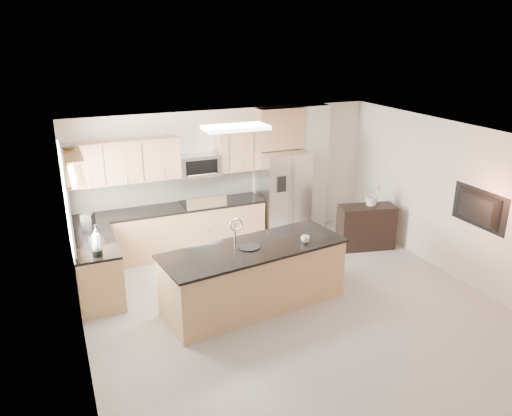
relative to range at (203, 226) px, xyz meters
name	(u,v)px	position (x,y,z in m)	size (l,w,h in m)	color
floor	(302,316)	(0.60, -2.92, -0.47)	(6.50, 6.50, 0.00)	#A7A39F
ceiling	(308,143)	(0.60, -2.92, 2.13)	(6.00, 6.50, 0.02)	white
wall_back	(226,176)	(0.60, 0.33, 0.83)	(6.00, 0.02, 2.60)	silver
wall_front	(491,375)	(0.60, -6.17, 0.83)	(6.00, 0.02, 2.60)	silver
wall_left	(78,273)	(-2.40, -2.92, 0.83)	(0.02, 6.50, 2.60)	silver
wall_right	(469,207)	(3.60, -2.92, 0.83)	(0.02, 6.50, 2.60)	silver
back_counter	(171,230)	(-0.63, 0.01, 0.00)	(3.55, 0.66, 1.44)	tan
left_counter	(97,268)	(-2.07, -1.07, -0.01)	(0.66, 1.50, 0.92)	tan
range	(203,226)	(0.00, 0.00, 0.00)	(0.76, 0.64, 1.14)	black
upper_cabinets	(160,158)	(-0.70, 0.16, 1.35)	(3.50, 0.33, 0.75)	tan
microwave	(199,165)	(0.00, 0.12, 1.16)	(0.76, 0.40, 0.40)	silver
refrigerator	(283,195)	(1.66, -0.05, 0.42)	(0.92, 0.78, 1.78)	silver
partition_column	(312,169)	(2.42, 0.18, 0.83)	(0.60, 0.30, 2.60)	beige
window	(67,199)	(-2.38, -1.07, 1.18)	(0.04, 1.15, 1.65)	white
shelf_lower	(73,176)	(-2.25, -0.97, 1.48)	(0.30, 1.20, 0.04)	olive
shelf_upper	(70,152)	(-2.25, -0.97, 1.85)	(0.30, 1.20, 0.04)	olive
ceiling_fixture	(236,128)	(0.20, -1.32, 2.09)	(1.00, 0.50, 0.06)	white
island	(254,276)	(0.08, -2.33, 0.01)	(2.91, 1.38, 1.39)	tan
credenza	(366,227)	(2.90, -1.18, -0.05)	(1.06, 0.45, 0.85)	black
cup	(305,239)	(0.86, -2.47, 0.54)	(0.13, 0.13, 0.10)	white
platter	(249,247)	(0.01, -2.31, 0.50)	(0.33, 0.33, 0.02)	black
blender	(97,247)	(-2.07, -1.65, 0.59)	(0.15, 0.15, 0.34)	black
kettle	(96,234)	(-2.02, -1.13, 0.57)	(0.23, 0.23, 0.29)	silver
coffee_maker	(88,223)	(-2.09, -0.66, 0.60)	(0.24, 0.26, 0.32)	black
bowl	(69,146)	(-2.25, -0.84, 1.91)	(0.33, 0.33, 0.08)	silver
flower_vase	(372,189)	(3.00, -1.15, 0.69)	(0.56, 0.49, 0.62)	silver
television	(475,209)	(3.51, -3.12, 0.88)	(1.08, 0.14, 0.62)	black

